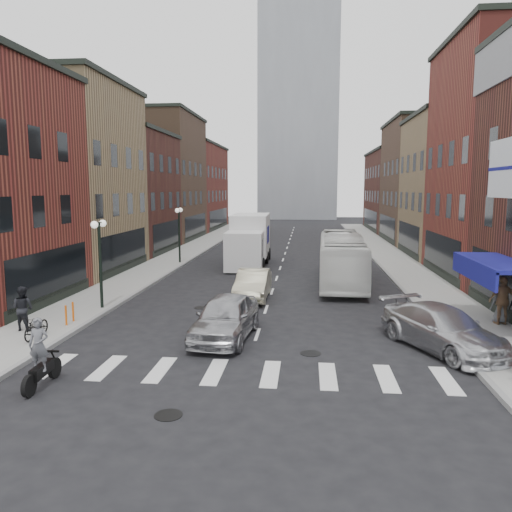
# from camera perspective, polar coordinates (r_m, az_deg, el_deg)

# --- Properties ---
(ground) EXTENTS (160.00, 160.00, 0.00)m
(ground) POSITION_cam_1_polar(r_m,az_deg,el_deg) (18.26, -0.16, -9.86)
(ground) COLOR black
(ground) RESTS_ON ground
(sidewalk_left) EXTENTS (3.00, 74.00, 0.15)m
(sidewalk_left) POSITION_cam_1_polar(r_m,az_deg,el_deg) (41.01, -8.78, 0.03)
(sidewalk_left) COLOR gray
(sidewalk_left) RESTS_ON ground
(sidewalk_right) EXTENTS (3.00, 74.00, 0.15)m
(sidewalk_right) POSITION_cam_1_polar(r_m,az_deg,el_deg) (40.24, 15.34, -0.30)
(sidewalk_right) COLOR gray
(sidewalk_right) RESTS_ON ground
(curb_left) EXTENTS (0.20, 74.00, 0.16)m
(curb_left) POSITION_cam_1_polar(r_m,az_deg,el_deg) (40.67, -6.74, -0.10)
(curb_left) COLOR gray
(curb_left) RESTS_ON ground
(curb_right) EXTENTS (0.20, 74.00, 0.16)m
(curb_right) POSITION_cam_1_polar(r_m,az_deg,el_deg) (40.03, 13.22, -0.38)
(curb_right) COLOR gray
(curb_right) RESTS_ON ground
(crosswalk_stripes) EXTENTS (12.00, 2.20, 0.01)m
(crosswalk_stripes) POSITION_cam_1_polar(r_m,az_deg,el_deg) (15.45, -1.35, -13.21)
(crosswalk_stripes) COLOR silver
(crosswalk_stripes) RESTS_ON ground
(bldg_left_mid_a) EXTENTS (10.30, 10.20, 12.30)m
(bldg_left_mid_a) POSITION_cam_1_polar(r_m,az_deg,el_deg) (35.55, -22.63, 8.18)
(bldg_left_mid_a) COLOR #9C8056
(bldg_left_mid_a) RESTS_ON ground
(bldg_left_mid_b) EXTENTS (10.30, 10.20, 10.30)m
(bldg_left_mid_b) POSITION_cam_1_polar(r_m,az_deg,el_deg) (44.60, -16.42, 6.97)
(bldg_left_mid_b) COLOR #471E19
(bldg_left_mid_b) RESTS_ON ground
(bldg_left_far_a) EXTENTS (10.30, 12.20, 13.30)m
(bldg_left_far_a) POSITION_cam_1_polar(r_m,az_deg,el_deg) (54.96, -12.11, 8.76)
(bldg_left_far_a) COLOR brown
(bldg_left_far_a) RESTS_ON ground
(bldg_left_far_b) EXTENTS (10.30, 16.20, 11.30)m
(bldg_left_far_b) POSITION_cam_1_polar(r_m,az_deg,el_deg) (68.41, -8.46, 7.78)
(bldg_left_far_b) COLOR maroon
(bldg_left_far_b) RESTS_ON ground
(bldg_right_mid_b) EXTENTS (10.30, 10.20, 11.30)m
(bldg_right_mid_b) POSITION_cam_1_polar(r_m,az_deg,el_deg) (43.36, 23.74, 7.28)
(bldg_right_mid_b) COLOR #9C8056
(bldg_right_mid_b) RESTS_ON ground
(bldg_right_far_a) EXTENTS (10.30, 12.20, 12.30)m
(bldg_right_far_a) POSITION_cam_1_polar(r_m,az_deg,el_deg) (53.95, 20.19, 7.95)
(bldg_right_far_a) COLOR brown
(bldg_right_far_a) RESTS_ON ground
(bldg_right_far_b) EXTENTS (10.30, 16.20, 10.30)m
(bldg_right_far_b) POSITION_cam_1_polar(r_m,az_deg,el_deg) (67.61, 17.22, 7.10)
(bldg_right_far_b) COLOR #471E19
(bldg_right_far_b) RESTS_ON ground
(awning_blue) EXTENTS (1.80, 5.00, 0.78)m
(awning_blue) POSITION_cam_1_polar(r_m,az_deg,el_deg) (21.24, 25.32, -0.84)
(awning_blue) COLOR navy
(awning_blue) RESTS_ON ground
(billboard_sign) EXTENTS (1.52, 3.00, 3.70)m
(billboard_sign) POSITION_cam_1_polar(r_m,az_deg,el_deg) (19.06, 26.97, 8.74)
(billboard_sign) COLOR black
(billboard_sign) RESTS_ON ground
(distant_tower) EXTENTS (14.00, 14.00, 50.00)m
(distant_tower) POSITION_cam_1_polar(r_m,az_deg,el_deg) (97.29, 4.94, 19.28)
(distant_tower) COLOR #9399A0
(distant_tower) RESTS_ON ground
(streetlamp_near) EXTENTS (0.32, 1.22, 4.11)m
(streetlamp_near) POSITION_cam_1_polar(r_m,az_deg,el_deg) (23.37, -17.44, 0.97)
(streetlamp_near) COLOR black
(streetlamp_near) RESTS_ON ground
(streetlamp_far) EXTENTS (0.32, 1.22, 4.11)m
(streetlamp_far) POSITION_cam_1_polar(r_m,az_deg,el_deg) (36.59, -8.78, 3.57)
(streetlamp_far) COLOR black
(streetlamp_far) RESTS_ON ground
(bike_rack) EXTENTS (0.08, 0.68, 0.80)m
(bike_rack) POSITION_cam_1_polar(r_m,az_deg,el_deg) (21.45, -20.53, -6.17)
(bike_rack) COLOR #D8590C
(bike_rack) RESTS_ON sidewalk_left
(box_truck) EXTENTS (2.67, 8.36, 3.62)m
(box_truck) POSITION_cam_1_polar(r_m,az_deg,el_deg) (35.86, -0.79, 1.77)
(box_truck) COLOR silver
(box_truck) RESTS_ON ground
(motorcycle_rider) EXTENTS (0.57, 1.97, 2.01)m
(motorcycle_rider) POSITION_cam_1_polar(r_m,az_deg,el_deg) (15.30, -23.45, -10.36)
(motorcycle_rider) COLOR black
(motorcycle_rider) RESTS_ON ground
(transit_bus) EXTENTS (2.78, 10.54, 2.92)m
(transit_bus) POSITION_cam_1_polar(r_m,az_deg,el_deg) (29.43, 9.76, -0.30)
(transit_bus) COLOR silver
(transit_bus) RESTS_ON ground
(sedan_left_near) EXTENTS (2.33, 4.91, 1.62)m
(sedan_left_near) POSITION_cam_1_polar(r_m,az_deg,el_deg) (18.57, -3.51, -6.97)
(sedan_left_near) COLOR #ADAEB2
(sedan_left_near) RESTS_ON ground
(sedan_left_far) EXTENTS (1.57, 4.43, 1.46)m
(sedan_left_far) POSITION_cam_1_polar(r_m,az_deg,el_deg) (25.14, -0.35, -3.25)
(sedan_left_far) COLOR beige
(sedan_left_far) RESTS_ON ground
(curb_car) EXTENTS (4.13, 5.53, 1.49)m
(curb_car) POSITION_cam_1_polar(r_m,az_deg,el_deg) (18.43, 20.53, -7.80)
(curb_car) COLOR silver
(curb_car) RESTS_ON ground
(parked_bicycle) EXTENTS (0.59, 1.61, 0.84)m
(parked_bicycle) POSITION_cam_1_polar(r_m,az_deg,el_deg) (19.87, -23.79, -7.37)
(parked_bicycle) COLOR black
(parked_bicycle) RESTS_ON sidewalk_left
(ped_left_solo) EXTENTS (0.90, 0.60, 1.71)m
(ped_left_solo) POSITION_cam_1_polar(r_m,az_deg,el_deg) (21.01, -25.09, -5.42)
(ped_left_solo) COLOR black
(ped_left_solo) RESTS_ON sidewalk_left
(ped_right_b) EXTENTS (1.23, 0.78, 1.94)m
(ped_right_b) POSITION_cam_1_polar(r_m,az_deg,el_deg) (22.13, 26.37, -4.55)
(ped_right_b) COLOR #856143
(ped_right_b) RESTS_ON sidewalk_right
(ped_right_c) EXTENTS (0.90, 0.68, 1.67)m
(ped_right_c) POSITION_cam_1_polar(r_m,az_deg,el_deg) (22.30, 26.22, -4.81)
(ped_right_c) COLOR #4F5156
(ped_right_c) RESTS_ON sidewalk_right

